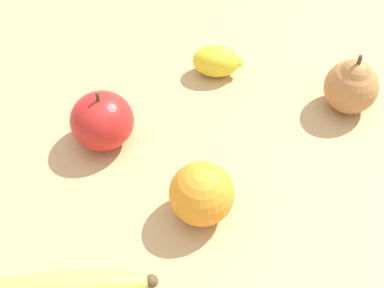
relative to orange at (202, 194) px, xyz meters
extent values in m
plane|color=tan|center=(0.01, -0.05, -0.04)|extent=(3.00, 3.00, 0.00)
sphere|color=brown|center=(0.04, 0.10, -0.02)|extent=(0.01, 0.01, 0.01)
sphere|color=orange|center=(0.00, 0.00, 0.00)|extent=(0.08, 0.08, 0.08)
sphere|color=#B2753D|center=(-0.19, -0.19, 0.00)|extent=(0.07, 0.07, 0.07)
sphere|color=#B2753D|center=(-0.19, -0.19, 0.02)|extent=(0.05, 0.05, 0.05)
cylinder|color=#4C3319|center=(-0.19, -0.19, 0.05)|extent=(0.01, 0.01, 0.02)
ellipsoid|color=red|center=(0.14, -0.10, 0.00)|extent=(0.08, 0.08, 0.07)
cylinder|color=#4C3319|center=(0.14, -0.10, 0.04)|extent=(0.00, 0.00, 0.01)
ellipsoid|color=yellow|center=(0.00, -0.24, -0.01)|extent=(0.07, 0.05, 0.05)
sphere|color=yellow|center=(-0.03, -0.24, -0.01)|extent=(0.01, 0.01, 0.01)
camera|label=1|loc=(-0.02, 0.35, 0.51)|focal=50.00mm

